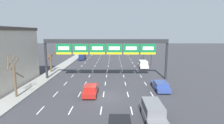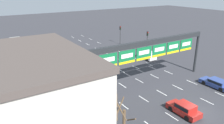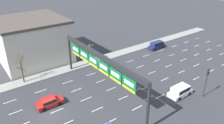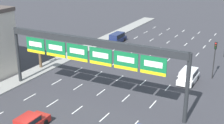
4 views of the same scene
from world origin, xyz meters
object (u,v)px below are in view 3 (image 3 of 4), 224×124
Objects in this scene: car_red at (49,102)px; traffic_light_near_gantry at (207,78)px; suv_white at (180,91)px; tree_bare_closest at (90,52)px; sign_gantry at (100,61)px; suv_navy at (157,45)px; tree_bare_second at (22,69)px.

car_red is 0.81× the size of traffic_light_near_gantry.
tree_bare_closest is at bearing -166.83° from suv_white.
sign_gantry is at bearing -24.32° from tree_bare_closest.
suv_navy is at bearing 110.25° from sign_gantry.
suv_white is at bearing 44.48° from tree_bare_second.
suv_white is at bearing 61.15° from car_red.
suv_navy is at bearing 84.66° from tree_bare_second.
suv_white is 1.06× the size of car_red.
tree_bare_closest is (-10.11, 13.53, 1.42)m from car_red.
tree_bare_second is at bearing -174.23° from car_red.
sign_gantry is 16.97m from traffic_light_near_gantry.
suv_navy is 31.32m from car_red.
tree_bare_second is (-2.95, -31.59, 1.77)m from suv_navy.
tree_bare_closest reaches higher than car_red.
car_red is (-1.72, -8.19, -5.24)m from sign_gantry.
tree_bare_closest is at bearing 155.68° from sign_gantry.
suv_white is (8.33, 10.06, -5.05)m from sign_gantry.
traffic_light_near_gantry is 23.88m from tree_bare_closest.
suv_white is 0.91× the size of suv_navy.
tree_bare_closest is at bearing 92.36° from tree_bare_second.
suv_white is at bearing -131.52° from traffic_light_near_gantry.
suv_navy reaches higher than suv_white.
suv_navy is (-8.28, 22.44, -5.03)m from sign_gantry.
car_red is at bearing 5.77° from tree_bare_second.
tree_bare_closest is (-20.16, -4.72, 1.23)m from suv_white.
suv_navy is 1.16× the size of car_red.
car_red is at bearing -53.25° from tree_bare_closest.
suv_navy is at bearing 78.27° from tree_bare_closest.
tree_bare_closest is 14.52m from tree_bare_second.
traffic_light_near_gantry reaches higher than suv_navy.
suv_navy is 0.94× the size of traffic_light_near_gantry.
suv_white is at bearing 13.17° from tree_bare_closest.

